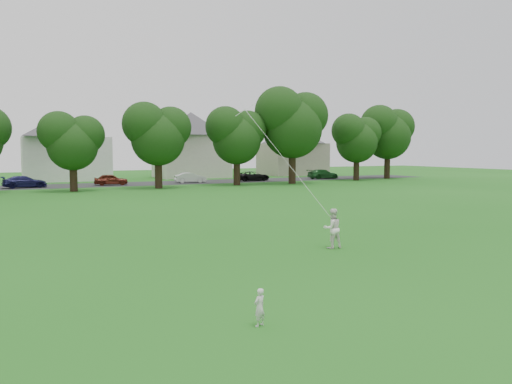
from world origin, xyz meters
name	(u,v)px	position (x,y,z in m)	size (l,w,h in m)	color
ground	(258,276)	(0.00, 0.00, 0.00)	(160.00, 160.00, 0.00)	#1C6016
street	(77,186)	(0.00, 42.00, 0.01)	(90.00, 7.00, 0.01)	#2D2D30
toddler	(260,307)	(-1.82, -3.71, 0.41)	(0.30, 0.19, 0.81)	silver
older_boy	(332,228)	(4.42, 2.52, 0.75)	(0.73, 0.57, 1.50)	white
kite	(286,161)	(3.53, 4.47, 3.24)	(1.34, 2.48, 6.08)	white
tree_row	(121,125)	(3.44, 35.91, 6.11)	(80.77, 9.34, 10.84)	black
parked_cars	(81,180)	(0.23, 41.00, 0.61)	(65.09, 2.24, 1.24)	black
house_row	(77,140)	(1.32, 52.00, 4.94)	(76.20, 14.24, 10.40)	beige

